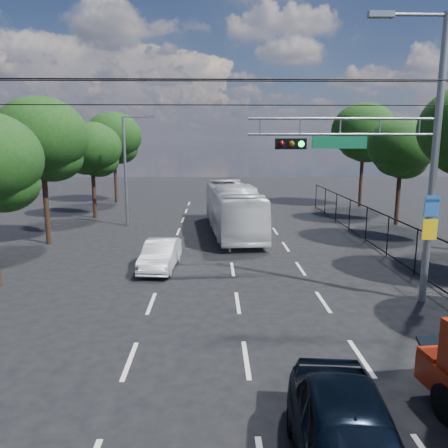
{
  "coord_description": "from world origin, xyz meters",
  "views": [
    {
      "loc": [
        -0.83,
        -6.39,
        5.59
      ],
      "look_at": [
        -0.47,
        7.99,
        2.8
      ],
      "focal_mm": 35.0,
      "sensor_mm": 36.0,
      "label": 1
    }
  ],
  "objects_px": {
    "signal_mast": "(399,150)",
    "white_bus": "(233,209)",
    "white_van": "(160,255)",
    "navy_hatchback": "(350,446)"
  },
  "relations": [
    {
      "from": "signal_mast",
      "to": "white_bus",
      "type": "relative_size",
      "value": 0.9
    },
    {
      "from": "white_bus",
      "to": "white_van",
      "type": "xyz_separation_m",
      "value": [
        -3.52,
        -7.58,
        -0.85
      ]
    },
    {
      "from": "signal_mast",
      "to": "white_van",
      "type": "bearing_deg",
      "value": 153.57
    },
    {
      "from": "navy_hatchback",
      "to": "white_van",
      "type": "bearing_deg",
      "value": 115.38
    },
    {
      "from": "white_bus",
      "to": "white_van",
      "type": "distance_m",
      "value": 8.4
    },
    {
      "from": "white_bus",
      "to": "navy_hatchback",
      "type": "bearing_deg",
      "value": -92.1
    },
    {
      "from": "signal_mast",
      "to": "white_bus",
      "type": "xyz_separation_m",
      "value": [
        -4.93,
        11.78,
        -3.77
      ]
    },
    {
      "from": "signal_mast",
      "to": "white_bus",
      "type": "distance_m",
      "value": 13.32
    },
    {
      "from": "white_van",
      "to": "white_bus",
      "type": "bearing_deg",
      "value": 69.52
    },
    {
      "from": "signal_mast",
      "to": "white_bus",
      "type": "height_order",
      "value": "signal_mast"
    }
  ]
}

